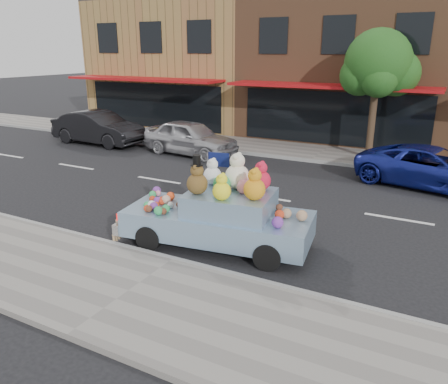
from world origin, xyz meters
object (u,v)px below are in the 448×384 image
Objects in this scene: car_silver at (190,138)px; car_dark at (98,128)px; street_tree at (378,68)px; art_car at (220,214)px; car_blue at (432,168)px.

car_silver is 5.15m from car_dark.
car_dark is at bearing 98.75° from car_silver.
street_tree is 1.09× the size of car_dark.
street_tree is at bearing -62.84° from car_silver.
car_dark is at bearing -167.18° from street_tree.
car_silver is at bearing -159.76° from street_tree.
car_dark is at bearing 137.15° from art_car.
art_car is at bearing -137.02° from car_silver.
street_tree reaches higher than car_blue.
car_blue is 1.01× the size of car_dark.
car_silver is (-7.14, -2.63, -2.95)m from street_tree.
car_blue is 8.40m from art_car.
street_tree is at bearing 52.25° from car_blue.
car_dark is (-5.14, -0.16, 0.04)m from car_silver.
car_dark is at bearing 101.28° from car_blue.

